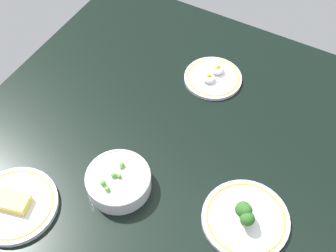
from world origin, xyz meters
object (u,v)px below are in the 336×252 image
plate_broccoli (245,218)px  plate_eggs (213,77)px  plate_cheese (15,205)px  bowl_peas (119,181)px

plate_broccoli → plate_eggs: (41.13, 28.80, -0.58)cm
plate_cheese → plate_eggs: 71.50cm
plate_cheese → plate_eggs: size_ratio=1.21×
bowl_peas → plate_broccoli: size_ratio=0.77×
bowl_peas → plate_eggs: (48.36, -4.97, -1.91)cm
bowl_peas → plate_broccoli: bearing=-77.9°
plate_broccoli → plate_eggs: plate_broccoli is taller
plate_cheese → bowl_peas: bearing=-48.1°
bowl_peas → plate_cheese: 27.66cm
plate_cheese → plate_eggs: bearing=-20.9°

